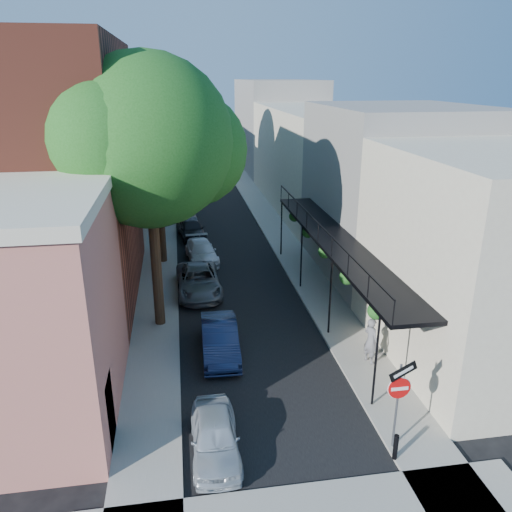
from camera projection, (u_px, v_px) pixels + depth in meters
name	position (u px, v px, depth m)	size (l,w,h in m)	color
ground	(296.00, 488.00, 13.40)	(160.00, 160.00, 0.00)	black
road_surface	(212.00, 209.00, 41.26)	(6.00, 64.00, 0.01)	black
sidewalk_left	(163.00, 211.00, 40.65)	(2.00, 64.00, 0.12)	gray
sidewalk_right	(260.00, 207.00, 41.83)	(2.00, 64.00, 0.12)	gray
buildings_left	(87.00, 154.00, 37.06)	(10.10, 59.10, 12.00)	#BA685F
buildings_right	(322.00, 154.00, 40.59)	(9.80, 55.00, 10.00)	beige
sign_post	(399.00, 391.00, 14.07)	(0.89, 0.17, 2.99)	#595B60
bollard	(396.00, 447.00, 14.13)	(0.14, 0.14, 0.80)	black
oak_near	(159.00, 144.00, 19.75)	(7.48, 6.80, 11.42)	#362315
oak_mid	(163.00, 141.00, 27.42)	(6.60, 6.00, 10.20)	#362315
oak_far	(165.00, 108.00, 35.41)	(7.70, 7.00, 11.90)	#362315
parked_car_a	(215.00, 436.00, 14.46)	(1.38, 3.44, 1.17)	#A7B1B9
parked_car_b	(220.00, 339.00, 19.64)	(1.39, 3.99, 1.31)	#141E3E
parked_car_c	(199.00, 281.00, 25.25)	(2.14, 4.64, 1.29)	slate
parked_car_d	(202.00, 252.00, 29.62)	(1.63, 4.00, 1.16)	white
parked_car_e	(191.00, 228.00, 33.80)	(1.58, 3.93, 1.34)	black
parked_car_f	(187.00, 214.00, 37.58)	(1.26, 3.62, 1.19)	#6A6059
parked_car_g	(194.00, 195.00, 43.76)	(1.89, 4.10, 1.14)	gray
pedestrian	(371.00, 341.00, 18.77)	(0.67, 0.44, 1.83)	slate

